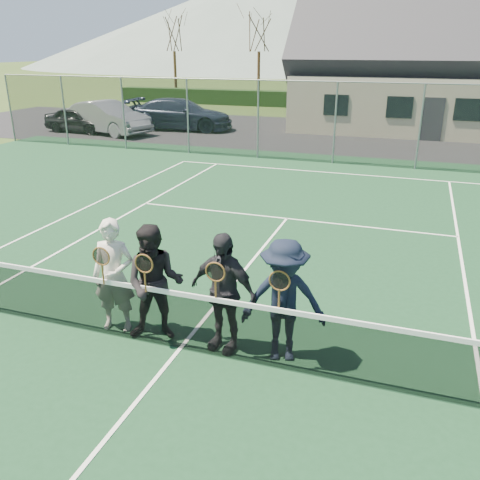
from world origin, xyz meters
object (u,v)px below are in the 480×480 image
Objects in this scene: tennis_net at (179,318)px; player_d at (284,301)px; player_a at (114,276)px; car_c at (180,114)px; player_c at (223,292)px; car_b at (107,118)px; car_a at (79,120)px; clubhouse at (449,51)px; player_b at (155,283)px.

player_d reaches higher than tennis_net.
car_c is at bearing 112.61° from player_a.
player_c is 1.00× the size of player_d.
car_b reaches higher than tennis_net.
player_c is (1.76, 0.04, -0.00)m from player_a.
car_b is 2.73× the size of player_c.
player_c is (14.32, -16.55, 0.29)m from car_a.
car_c is 14.30m from clubhouse.
clubhouse is 8.67× the size of player_c.
car_a is 0.67× the size of car_c.
player_a is 1.76m from player_c.
clubhouse is (13.14, 4.66, 3.18)m from car_c.
player_a is at bearing -138.61° from car_a.
player_c reaches higher than car_c.
player_a reaches higher than car_c.
car_b is 17.86m from clubhouse.
car_b is 20.84m from player_c.
car_a is 2.07× the size of player_a.
car_a is at bearing 127.11° from player_a.
tennis_net is 0.75m from player_c.
clubhouse is 8.67× the size of player_b.
clubhouse is at bearing -63.71° from car_a.
car_a is at bearing 113.98° from car_c.
clubhouse is at bearing 77.70° from player_a.
player_d is (0.89, 0.02, -0.00)m from player_c.
car_c is 0.48× the size of tennis_net.
player_b is (11.58, -16.64, 0.11)m from car_b.
player_b is (0.71, -0.03, -0.00)m from player_a.
player_a is at bearing -162.02° from car_c.
tennis_net is 6.49× the size of player_b.
player_c reaches higher than car_b.
car_c is at bearing 114.38° from player_b.
tennis_net is 0.75× the size of clubhouse.
player_b is 1.00× the size of player_c.
player_d is at bearing -133.13° from car_a.
car_c is at bearing 117.01° from player_c.
clubhouse is 24.40m from player_b.
car_c reaches higher than car_b.
tennis_net is 1.55m from player_d.
car_b is 20.71m from tennis_net.
car_b is (1.69, 0.02, 0.18)m from car_a.
car_b is at bearing -155.98° from clubhouse.
car_b is 2.73× the size of player_d.
player_a is at bearing -130.54° from car_b.
car_b reaches higher than car_a.
player_d is at bearing 1.07° from player_c.
player_c is (0.58, 0.27, 0.38)m from tennis_net.
player_d is at bearing -124.51° from car_b.
player_c reaches higher than tennis_net.
clubhouse is at bearing 83.91° from player_d.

